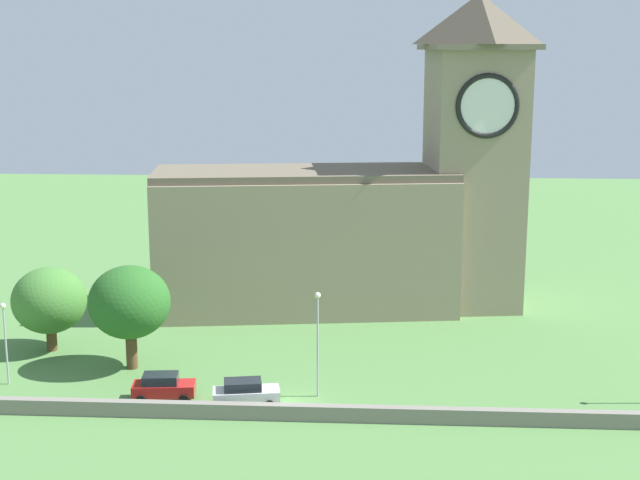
% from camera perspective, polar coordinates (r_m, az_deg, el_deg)
% --- Properties ---
extents(ground_plane, '(200.00, 200.00, 0.00)m').
position_cam_1_polar(ground_plane, '(78.14, -1.13, -6.23)').
color(ground_plane, '#517F42').
extents(church, '(35.95, 14.62, 29.47)m').
position_cam_1_polar(church, '(85.29, 2.80, 1.98)').
color(church, gray).
rests_on(church, ground).
extents(quay_barrier, '(52.07, 0.70, 1.08)m').
position_cam_1_polar(quay_barrier, '(61.67, -2.42, -10.84)').
color(quay_barrier, gray).
rests_on(quay_barrier, ground).
extents(car_red, '(4.57, 2.54, 1.88)m').
position_cam_1_polar(car_red, '(65.75, -9.92, -9.14)').
color(car_red, red).
rests_on(car_red, ground).
extents(car_white, '(4.89, 2.81, 1.85)m').
position_cam_1_polar(car_white, '(63.97, -4.76, -9.62)').
color(car_white, silver).
rests_on(car_white, ground).
extents(streetlamp_west_end, '(0.44, 0.44, 6.28)m').
position_cam_1_polar(streetlamp_west_end, '(70.40, -19.36, -5.37)').
color(streetlamp_west_end, '#9EA0A5').
rests_on(streetlamp_west_end, ground).
extents(streetlamp_west_mid, '(0.44, 0.44, 7.76)m').
position_cam_1_polar(streetlamp_west_mid, '(63.93, -0.15, -5.63)').
color(streetlamp_west_mid, '#9EA0A5').
rests_on(streetlamp_west_mid, ground).
extents(tree_churchyard, '(6.31, 6.31, 8.21)m').
position_cam_1_polar(tree_churchyard, '(70.99, -11.99, -3.90)').
color(tree_churchyard, brown).
rests_on(tree_churchyard, ground).
extents(tree_by_tower, '(6.07, 6.07, 7.03)m').
position_cam_1_polar(tree_by_tower, '(77.10, -16.79, -3.70)').
color(tree_by_tower, brown).
rests_on(tree_by_tower, ground).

